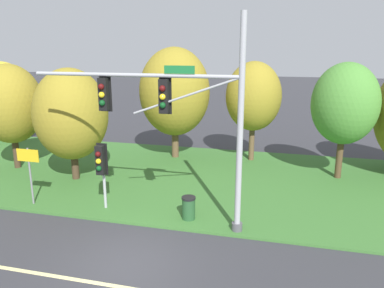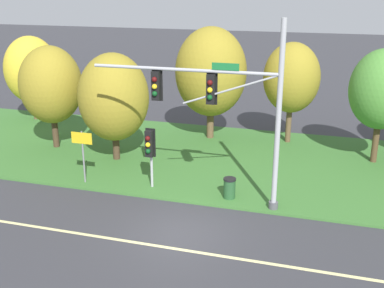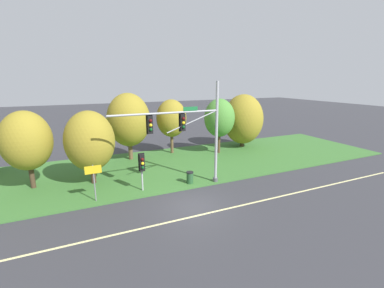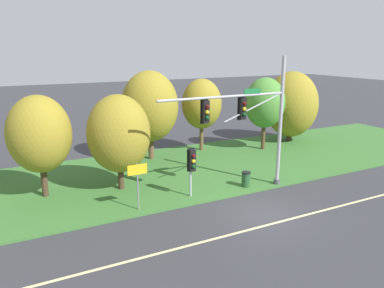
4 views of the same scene
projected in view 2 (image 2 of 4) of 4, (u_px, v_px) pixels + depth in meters
name	position (u px, v px, depth m)	size (l,w,h in m)	color
ground_plane	(179.00, 232.00, 18.53)	(160.00, 160.00, 0.00)	#333338
lane_stripe	(169.00, 248.00, 17.44)	(36.00, 0.16, 0.01)	beige
grass_verge	(226.00, 159.00, 26.01)	(48.00, 11.50, 0.10)	#386B2D
traffic_signal_mast	(226.00, 103.00, 19.42)	(8.10, 0.49, 7.81)	#9EA0A5
pedestrian_signal_near_kerb	(150.00, 147.00, 21.61)	(0.46, 0.55, 2.85)	#9EA0A5
route_sign_post	(83.00, 147.00, 22.36)	(1.04, 0.08, 2.53)	slate
tree_nearest_road	(32.00, 70.00, 32.46)	(3.61, 3.61, 5.68)	brown
tree_left_of_mast	(51.00, 85.00, 26.71)	(3.47, 3.47, 5.80)	#423021
tree_behind_signpost	(114.00, 97.00, 24.87)	(3.67, 3.67, 5.69)	#423021
tree_mid_verge	(211.00, 72.00, 28.24)	(4.21, 4.21, 6.67)	brown
tree_tall_centre	(292.00, 78.00, 27.51)	(3.24, 3.24, 5.88)	brown
tree_right_far	(382.00, 90.00, 24.30)	(3.29, 3.29, 5.95)	#4C3823
trash_bin	(229.00, 188.00, 21.10)	(0.56, 0.56, 0.93)	#234C28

